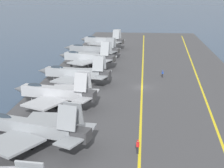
% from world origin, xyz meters
% --- Properties ---
extents(ground_plane, '(2000.00, 2000.00, 0.00)m').
position_xyz_m(ground_plane, '(0.00, 0.00, 0.00)').
color(ground_plane, '#2D425B').
extents(carrier_deck, '(171.76, 43.16, 0.40)m').
position_xyz_m(carrier_deck, '(0.00, 0.00, 0.20)').
color(carrier_deck, '#424244').
rests_on(carrier_deck, ground).
extents(deck_stripe_foul_line, '(154.41, 8.02, 0.01)m').
position_xyz_m(deck_stripe_foul_line, '(0.00, -11.87, 0.40)').
color(deck_stripe_foul_line, yellow).
rests_on(deck_stripe_foul_line, carrier_deck).
extents(deck_stripe_centerline, '(154.58, 0.36, 0.01)m').
position_xyz_m(deck_stripe_centerline, '(0.00, 0.00, 0.40)').
color(deck_stripe_centerline, yellow).
rests_on(deck_stripe_centerline, carrier_deck).
extents(parked_jet_second, '(13.93, 17.31, 6.31)m').
position_xyz_m(parked_jet_second, '(-27.77, 13.97, 2.87)').
color(parked_jet_second, gray).
rests_on(parked_jet_second, carrier_deck).
extents(parked_jet_third, '(14.18, 15.20, 6.42)m').
position_xyz_m(parked_jet_third, '(-12.99, 14.60, 2.86)').
color(parked_jet_third, '#A8AAAF').
rests_on(parked_jet_third, carrier_deck).
extents(parked_jet_fourth, '(13.88, 16.03, 6.22)m').
position_xyz_m(parked_jet_fourth, '(1.44, 14.12, 2.71)').
color(parked_jet_fourth, '#93999E').
rests_on(parked_jet_fourth, carrier_deck).
extents(parked_jet_fifth, '(12.92, 15.19, 7.03)m').
position_xyz_m(parked_jet_fifth, '(15.84, 13.84, 3.18)').
color(parked_jet_fifth, '#9EA3A8').
rests_on(parked_jet_fifth, carrier_deck).
extents(parked_jet_sixth, '(12.74, 17.04, 5.93)m').
position_xyz_m(parked_jet_sixth, '(29.37, 14.66, 2.74)').
color(parked_jet_sixth, gray).
rests_on(parked_jet_sixth, carrier_deck).
extents(parked_jet_seventh, '(12.53, 15.36, 6.47)m').
position_xyz_m(parked_jet_seventh, '(44.06, 13.52, 3.10)').
color(parked_jet_seventh, '#93999E').
rests_on(parked_jet_seventh, carrier_deck).
extents(crew_blue_vest, '(0.46, 0.42, 1.68)m').
position_xyz_m(crew_blue_vest, '(8.30, -4.50, 1.32)').
color(crew_blue_vest, '#232328').
rests_on(crew_blue_vest, carrier_deck).
extents(crew_red_vest, '(0.27, 0.39, 1.85)m').
position_xyz_m(crew_red_vest, '(-28.95, 0.24, 1.42)').
color(crew_red_vest, '#232328').
rests_on(crew_red_vest, carrier_deck).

